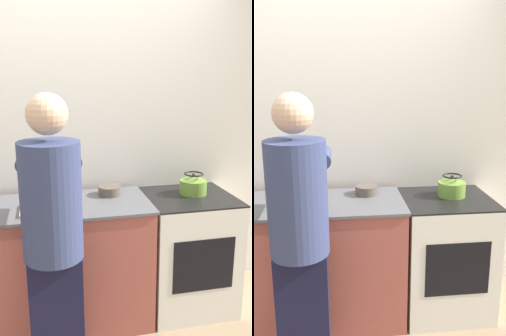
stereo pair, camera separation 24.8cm
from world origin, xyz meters
The scene contains 8 objects.
wall_back centered at (0.00, 0.67, 1.30)m, with size 8.00×0.05×2.60m.
counter centered at (-0.33, 0.29, 0.45)m, with size 1.77×0.60×0.90m.
oven centered at (0.88, 0.30, 0.44)m, with size 0.64×0.60×0.88m.
person centered at (-0.12, -0.21, 0.91)m, with size 0.37×0.61×1.67m.
cutting_board centered at (-0.16, 0.20, 0.91)m, with size 0.30×0.25×0.02m.
knife centered at (-0.13, 0.16, 0.92)m, with size 0.23×0.14×0.01m.
kettle centered at (0.93, 0.34, 0.95)m, with size 0.20×0.20×0.16m.
bowl_prep centered at (0.31, 0.41, 0.93)m, with size 0.17×0.17×0.07m.
Camera 1 is at (-0.15, -2.15, 1.75)m, focal length 40.00 mm.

